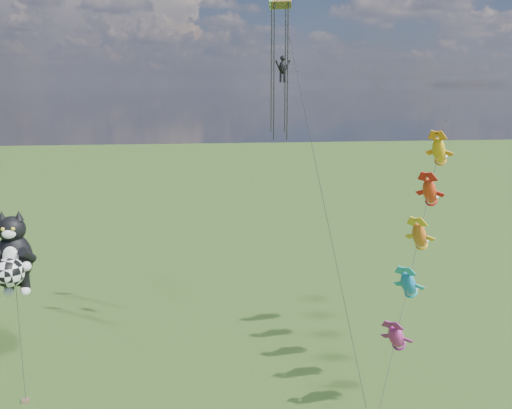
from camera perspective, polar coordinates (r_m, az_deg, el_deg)
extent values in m
cube|color=brown|center=(36.43, -22.04, -17.73)|extent=(0.40, 0.30, 0.22)
cylinder|color=black|center=(36.32, -22.48, -12.49)|extent=(0.80, 2.66, 6.03)
ellipsoid|color=black|center=(36.35, -22.98, -4.95)|extent=(2.41, 2.15, 2.99)
ellipsoid|color=black|center=(35.82, -23.25, -2.27)|extent=(1.90, 1.79, 1.51)
cone|color=black|center=(35.78, -24.07, -1.04)|extent=(0.64, 0.64, 0.56)
cone|color=black|center=(35.52, -22.63, -1.01)|extent=(0.64, 0.64, 0.56)
ellipsoid|color=white|center=(35.28, -23.50, -2.72)|extent=(0.86, 0.58, 0.54)
ellipsoid|color=white|center=(35.62, -23.32, -4.83)|extent=(0.99, 0.58, 1.23)
sphere|color=gold|center=(35.23, -24.00, -2.27)|extent=(0.22, 0.22, 0.22)
sphere|color=gold|center=(35.07, -23.13, -2.26)|extent=(0.22, 0.22, 0.22)
sphere|color=white|center=(35.27, -21.98, -5.76)|extent=(0.56, 0.56, 0.56)
sphere|color=white|center=(36.95, -23.49, -8.00)|extent=(0.60, 0.60, 0.60)
sphere|color=white|center=(36.69, -22.08, -8.01)|extent=(0.60, 0.60, 0.60)
sphere|color=white|center=(35.32, -23.46, -6.25)|extent=(1.71, 1.71, 1.71)
cylinder|color=black|center=(33.64, 15.60, -4.92)|extent=(9.12, 12.98, 15.96)
ellipsoid|color=#D8338E|center=(31.66, 13.84, -12.68)|extent=(1.92, 2.26, 2.22)
ellipsoid|color=blue|center=(32.85, 14.99, -7.63)|extent=(1.92, 2.26, 2.22)
ellipsoid|color=red|center=(34.28, 16.03, -2.97)|extent=(1.92, 2.26, 2.22)
ellipsoid|color=#E55719|center=(35.94, 16.98, 1.29)|extent=(1.92, 2.26, 2.22)
ellipsoid|color=yellow|center=(37.78, 17.84, 5.16)|extent=(1.92, 2.26, 2.22)
cylinder|color=black|center=(29.68, 6.71, 0.59)|extent=(1.99, 16.98, 23.36)
cube|color=#1C9446|center=(34.36, 2.57, 19.37)|extent=(1.13, 0.46, 0.48)
cylinder|color=black|center=(34.01, 1.83, 12.82)|extent=(0.08, 0.08, 7.86)
cylinder|color=black|center=(34.14, 3.18, 12.80)|extent=(0.08, 0.08, 7.86)
cube|color=blue|center=(37.55, 2.32, 19.36)|extent=(1.26, 0.52, 0.56)
cylinder|color=black|center=(37.17, 1.58, 13.20)|extent=(0.08, 0.08, 8.07)
cylinder|color=black|center=(37.31, 2.95, 13.18)|extent=(0.08, 0.08, 8.07)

